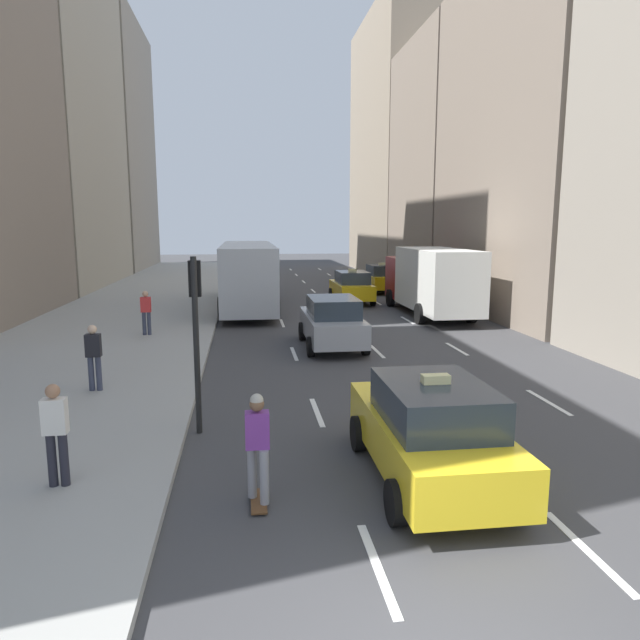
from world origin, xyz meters
name	(u,v)px	position (x,y,z in m)	size (l,w,h in m)	color
sidewalk_left	(147,303)	(-7.00, 27.00, 0.07)	(8.00, 66.00, 0.15)	#9E9E99
lane_markings	(335,312)	(2.60, 23.00, 0.01)	(5.72, 56.00, 0.01)	white
building_row_left	(17,76)	(-14.00, 30.84, 12.33)	(6.00, 61.09, 28.64)	slate
building_row_right	(528,45)	(12.00, 23.35, 12.75)	(6.00, 55.08, 34.44)	gray
taxi_lead	(381,278)	(6.80, 30.88, 0.88)	(2.02, 4.40, 1.87)	yellow
taxi_second	(352,287)	(4.00, 26.10, 0.88)	(2.02, 4.40, 1.87)	yellow
taxi_third	(430,430)	(1.20, 4.28, 0.88)	(2.02, 4.40, 1.87)	yellow
sedan_black_near	(332,322)	(1.20, 14.82, 0.90)	(2.02, 4.46, 1.77)	#9EA0A5
city_bus	(248,273)	(-1.61, 24.79, 1.79)	(2.80, 11.61, 3.25)	#B7BCC1
box_truck	(431,279)	(6.80, 21.17, 1.71)	(2.58, 8.40, 3.15)	maroon
skateboarder	(258,444)	(-1.62, 3.83, 0.96)	(0.36, 0.80, 1.75)	brown
pedestrian_near_curb	(56,430)	(-4.72, 4.57, 1.07)	(0.36, 0.22, 1.65)	#23232D
pedestrian_mid_block	(94,354)	(-5.49, 9.95, 1.07)	(0.36, 0.22, 1.65)	#383D51
pedestrian_far_walking	(146,310)	(-5.43, 17.27, 1.07)	(0.36, 0.22, 1.65)	#383D51
traffic_light_pole	(196,316)	(-2.75, 7.13, 2.41)	(0.24, 0.42, 3.60)	black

